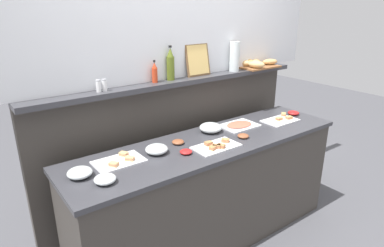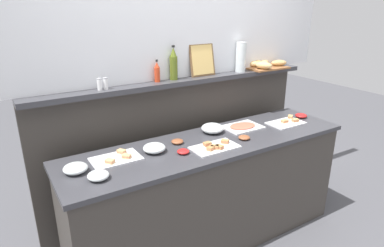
{
  "view_description": "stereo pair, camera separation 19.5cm",
  "coord_description": "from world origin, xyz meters",
  "px_view_note": "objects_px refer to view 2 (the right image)",
  "views": [
    {
      "loc": [
        -1.54,
        -1.83,
        1.91
      ],
      "look_at": [
        -0.11,
        0.1,
        1.05
      ],
      "focal_mm": 31.3,
      "sensor_mm": 36.0,
      "label": 1
    },
    {
      "loc": [
        -1.38,
        -1.94,
        1.91
      ],
      "look_at": [
        -0.11,
        0.1,
        1.05
      ],
      "focal_mm": 31.3,
      "sensor_mm": 36.0,
      "label": 2
    }
  ],
  "objects_px": {
    "condiment_bowl_red": "(177,141)",
    "glass_bowl_extra": "(75,169)",
    "framed_picture": "(202,60)",
    "condiment_bowl_dark": "(301,116)",
    "condiment_bowl_cream": "(183,151)",
    "glass_bowl_large": "(98,176)",
    "olive_oil_bottle": "(174,64)",
    "hot_sauce_bottle": "(157,72)",
    "bread_basket": "(264,65)",
    "water_carafe": "(241,57)",
    "cold_cuts_platter": "(243,126)",
    "salt_shaker": "(100,84)",
    "sandwich_platter_rear": "(117,158)",
    "condiment_bowl_teal": "(244,137)",
    "pepper_shaker": "(106,83)",
    "sandwich_platter_front": "(215,147)",
    "glass_bowl_small": "(212,129)",
    "sandwich_platter_side": "(287,122)",
    "glass_bowl_medium": "(154,148)"
  },
  "relations": [
    {
      "from": "sandwich_platter_front",
      "to": "bread_basket",
      "type": "height_order",
      "value": "bread_basket"
    },
    {
      "from": "glass_bowl_extra",
      "to": "sandwich_platter_side",
      "type": "bearing_deg",
      "value": -1.49
    },
    {
      "from": "framed_picture",
      "to": "condiment_bowl_red",
      "type": "bearing_deg",
      "value": -142.63
    },
    {
      "from": "sandwich_platter_rear",
      "to": "framed_picture",
      "type": "bearing_deg",
      "value": 21.22
    },
    {
      "from": "condiment_bowl_dark",
      "to": "olive_oil_bottle",
      "type": "bearing_deg",
      "value": 160.27
    },
    {
      "from": "condiment_bowl_teal",
      "to": "water_carafe",
      "type": "relative_size",
      "value": 0.34
    },
    {
      "from": "cold_cuts_platter",
      "to": "sandwich_platter_rear",
      "type": "bearing_deg",
      "value": -178.49
    },
    {
      "from": "glass_bowl_large",
      "to": "bread_basket",
      "type": "bearing_deg",
      "value": 16.65
    },
    {
      "from": "glass_bowl_large",
      "to": "glass_bowl_medium",
      "type": "height_order",
      "value": "glass_bowl_medium"
    },
    {
      "from": "sandwich_platter_front",
      "to": "condiment_bowl_red",
      "type": "bearing_deg",
      "value": 131.09
    },
    {
      "from": "condiment_bowl_teal",
      "to": "condiment_bowl_cream",
      "type": "relative_size",
      "value": 1.03
    },
    {
      "from": "olive_oil_bottle",
      "to": "bread_basket",
      "type": "relative_size",
      "value": 0.64
    },
    {
      "from": "sandwich_platter_front",
      "to": "glass_bowl_large",
      "type": "relative_size",
      "value": 2.68
    },
    {
      "from": "cold_cuts_platter",
      "to": "framed_picture",
      "type": "bearing_deg",
      "value": 121.24
    },
    {
      "from": "glass_bowl_large",
      "to": "water_carafe",
      "type": "xyz_separation_m",
      "value": [
        1.51,
        0.53,
        0.52
      ]
    },
    {
      "from": "sandwich_platter_side",
      "to": "condiment_bowl_red",
      "type": "xyz_separation_m",
      "value": [
        -1.05,
        0.12,
        0.01
      ]
    },
    {
      "from": "glass_bowl_large",
      "to": "framed_picture",
      "type": "bearing_deg",
      "value": 26.83
    },
    {
      "from": "condiment_bowl_teal",
      "to": "olive_oil_bottle",
      "type": "bearing_deg",
      "value": 121.32
    },
    {
      "from": "condiment_bowl_red",
      "to": "glass_bowl_extra",
      "type": "bearing_deg",
      "value": -174.92
    },
    {
      "from": "sandwich_platter_front",
      "to": "condiment_bowl_red",
      "type": "height_order",
      "value": "sandwich_platter_front"
    },
    {
      "from": "condiment_bowl_cream",
      "to": "condiment_bowl_dark",
      "type": "bearing_deg",
      "value": 4.49
    },
    {
      "from": "pepper_shaker",
      "to": "sandwich_platter_front",
      "type": "bearing_deg",
      "value": -40.4
    },
    {
      "from": "glass_bowl_large",
      "to": "pepper_shaker",
      "type": "bearing_deg",
      "value": 64.06
    },
    {
      "from": "glass_bowl_large",
      "to": "condiment_bowl_red",
      "type": "bearing_deg",
      "value": 18.61
    },
    {
      "from": "bread_basket",
      "to": "water_carafe",
      "type": "bearing_deg",
      "value": -177.31
    },
    {
      "from": "glass_bowl_large",
      "to": "pepper_shaker",
      "type": "xyz_separation_m",
      "value": [
        0.26,
        0.53,
        0.43
      ]
    },
    {
      "from": "salt_shaker",
      "to": "glass_bowl_large",
      "type": "bearing_deg",
      "value": -111.95
    },
    {
      "from": "glass_bowl_large",
      "to": "olive_oil_bottle",
      "type": "distance_m",
      "value": 1.13
    },
    {
      "from": "condiment_bowl_cream",
      "to": "bread_basket",
      "type": "xyz_separation_m",
      "value": [
        1.19,
        0.49,
        0.43
      ]
    },
    {
      "from": "glass_bowl_small",
      "to": "water_carafe",
      "type": "relative_size",
      "value": 0.7
    },
    {
      "from": "glass_bowl_extra",
      "to": "pepper_shaker",
      "type": "height_order",
      "value": "pepper_shaker"
    },
    {
      "from": "hot_sauce_bottle",
      "to": "framed_picture",
      "type": "height_order",
      "value": "framed_picture"
    },
    {
      "from": "condiment_bowl_teal",
      "to": "condiment_bowl_cream",
      "type": "height_order",
      "value": "same"
    },
    {
      "from": "olive_oil_bottle",
      "to": "salt_shaker",
      "type": "height_order",
      "value": "olive_oil_bottle"
    },
    {
      "from": "sandwich_platter_front",
      "to": "olive_oil_bottle",
      "type": "xyz_separation_m",
      "value": [
        -0.03,
        0.55,
        0.53
      ]
    },
    {
      "from": "condiment_bowl_dark",
      "to": "framed_picture",
      "type": "relative_size",
      "value": 0.39
    },
    {
      "from": "condiment_bowl_teal",
      "to": "framed_picture",
      "type": "xyz_separation_m",
      "value": [
        -0.04,
        0.54,
        0.53
      ]
    },
    {
      "from": "cold_cuts_platter",
      "to": "sandwich_platter_front",
      "type": "bearing_deg",
      "value": -153.3
    },
    {
      "from": "glass_bowl_small",
      "to": "condiment_bowl_teal",
      "type": "distance_m",
      "value": 0.28
    },
    {
      "from": "glass_bowl_extra",
      "to": "condiment_bowl_dark",
      "type": "height_order",
      "value": "glass_bowl_extra"
    },
    {
      "from": "condiment_bowl_dark",
      "to": "condiment_bowl_cream",
      "type": "bearing_deg",
      "value": -175.51
    },
    {
      "from": "glass_bowl_large",
      "to": "olive_oil_bottle",
      "type": "relative_size",
      "value": 0.47
    },
    {
      "from": "glass_bowl_extra",
      "to": "salt_shaker",
      "type": "xyz_separation_m",
      "value": [
        0.31,
        0.37,
        0.43
      ]
    },
    {
      "from": "condiment_bowl_dark",
      "to": "framed_picture",
      "type": "distance_m",
      "value": 1.07
    },
    {
      "from": "glass_bowl_small",
      "to": "framed_picture",
      "type": "distance_m",
      "value": 0.6
    },
    {
      "from": "condiment_bowl_cream",
      "to": "pepper_shaker",
      "type": "bearing_deg",
      "value": 127.35
    },
    {
      "from": "condiment_bowl_teal",
      "to": "bread_basket",
      "type": "xyz_separation_m",
      "value": [
        0.65,
        0.52,
        0.43
      ]
    },
    {
      "from": "sandwich_platter_front",
      "to": "water_carafe",
      "type": "relative_size",
      "value": 1.32
    },
    {
      "from": "glass_bowl_medium",
      "to": "condiment_bowl_cream",
      "type": "xyz_separation_m",
      "value": [
        0.16,
        -0.13,
        -0.01
      ]
    },
    {
      "from": "glass_bowl_small",
      "to": "condiment_bowl_red",
      "type": "height_order",
      "value": "glass_bowl_small"
    }
  ]
}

